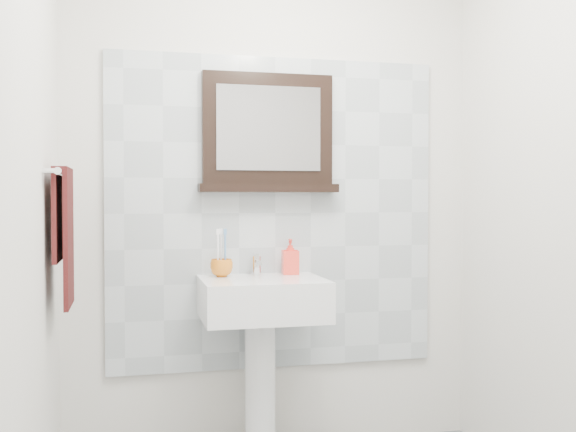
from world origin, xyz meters
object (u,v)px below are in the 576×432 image
object	(u,v)px
pedestal_sink	(262,319)
soap_dispenser	(290,257)
framed_mirror	(268,136)
toothbrush_cup	(222,268)
hand_towel	(64,226)

from	to	relation	value
pedestal_sink	soap_dispenser	distance (m)	0.34
pedestal_sink	framed_mirror	world-z (taller)	framed_mirror
toothbrush_cup	framed_mirror	world-z (taller)	framed_mirror
pedestal_sink	toothbrush_cup	size ratio (longest dim) A/B	9.32
framed_mirror	pedestal_sink	bearing A→B (deg)	-109.69
pedestal_sink	hand_towel	xyz separation A→B (m)	(-0.83, -0.18, 0.44)
soap_dispenser	hand_towel	bearing A→B (deg)	-157.43
soap_dispenser	pedestal_sink	bearing A→B (deg)	-136.21
framed_mirror	soap_dispenser	bearing A→B (deg)	-30.86
toothbrush_cup	hand_towel	bearing A→B (deg)	-156.87
toothbrush_cup	soap_dispenser	bearing A→B (deg)	4.07
framed_mirror	hand_towel	distance (m)	1.05
soap_dispenser	hand_towel	size ratio (longest dim) A/B	0.31
pedestal_sink	framed_mirror	bearing A→B (deg)	70.31
toothbrush_cup	soap_dispenser	size ratio (longest dim) A/B	0.61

